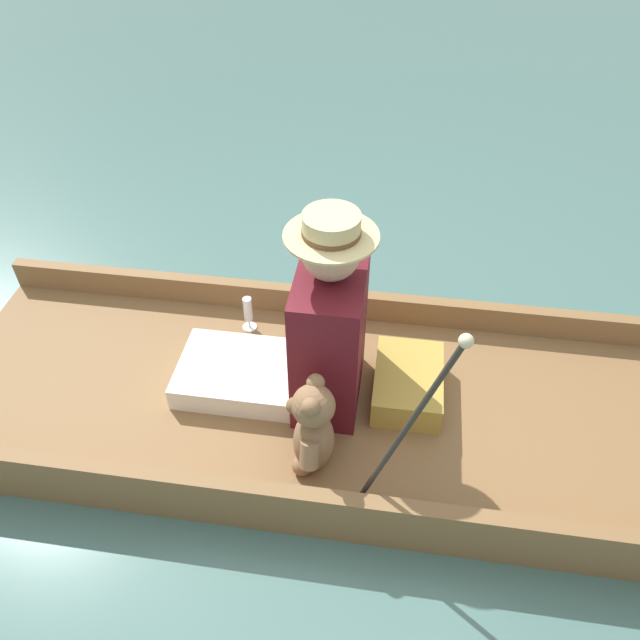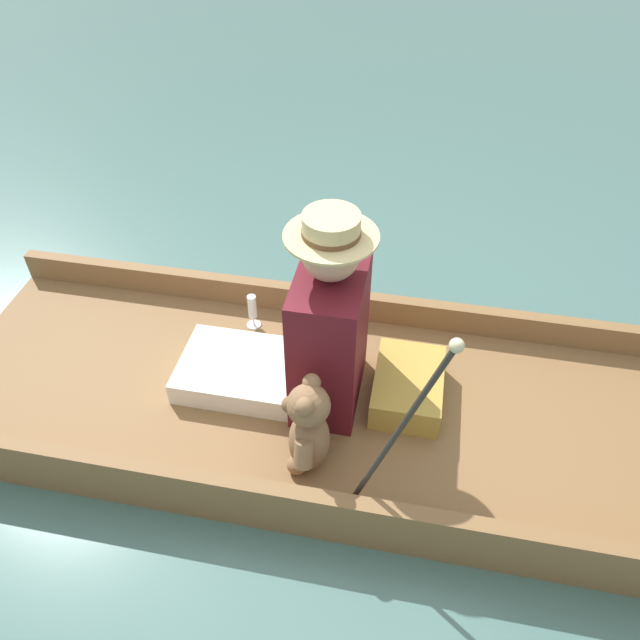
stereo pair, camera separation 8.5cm
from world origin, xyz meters
name	(u,v)px [view 1 (the left image)]	position (x,y,z in m)	size (l,w,h in m)	color
ground_plane	(318,414)	(0.00, 0.00, 0.00)	(16.00, 16.00, 0.00)	#476B66
punt_boat	(318,404)	(0.00, 0.00, 0.07)	(1.18, 3.34, 0.25)	brown
seat_cushion	(408,383)	(0.08, -0.38, 0.18)	(0.41, 0.29, 0.14)	#B7933D
seated_person	(310,335)	(0.04, 0.04, 0.45)	(0.44, 0.83, 0.92)	white
teddy_bear	(313,429)	(-0.33, -0.03, 0.32)	(0.31, 0.18, 0.44)	#846042
wine_glass	(248,311)	(0.39, 0.40, 0.22)	(0.07, 0.07, 0.18)	silver
walking_cane	(412,420)	(-0.49, -0.37, 0.64)	(0.04, 0.30, 0.92)	#2D2823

